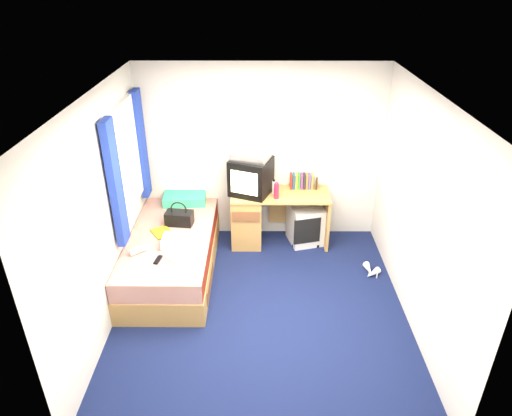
{
  "coord_description": "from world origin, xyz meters",
  "views": [
    {
      "loc": [
        -0.03,
        -3.99,
        3.43
      ],
      "look_at": [
        -0.06,
        0.7,
        0.92
      ],
      "focal_mm": 32.0,
      "sensor_mm": 36.0,
      "label": 1
    }
  ],
  "objects_px": {
    "towel": "(177,241)",
    "remote_control": "(158,260)",
    "magazine": "(162,232)",
    "vcr": "(251,156)",
    "picture_frame": "(317,183)",
    "storage_cube": "(306,224)",
    "white_heels": "(371,271)",
    "water_bottle": "(138,250)",
    "colour_swatch_fan": "(172,260)",
    "handbag": "(179,218)",
    "pink_water_bottle": "(276,191)",
    "aerosol_can": "(274,187)",
    "desk": "(259,215)",
    "crt_tv": "(251,176)",
    "bed": "(172,254)",
    "pillow": "(185,198)"
  },
  "relations": [
    {
      "from": "desk",
      "to": "remote_control",
      "type": "height_order",
      "value": "desk"
    },
    {
      "from": "storage_cube",
      "to": "vcr",
      "type": "relative_size",
      "value": 1.17
    },
    {
      "from": "crt_tv",
      "to": "remote_control",
      "type": "relative_size",
      "value": 3.84
    },
    {
      "from": "water_bottle",
      "to": "colour_swatch_fan",
      "type": "height_order",
      "value": "water_bottle"
    },
    {
      "from": "crt_tv",
      "to": "remote_control",
      "type": "distance_m",
      "value": 1.68
    },
    {
      "from": "white_heels",
      "to": "picture_frame",
      "type": "bearing_deg",
      "value": 124.09
    },
    {
      "from": "storage_cube",
      "to": "vcr",
      "type": "height_order",
      "value": "vcr"
    },
    {
      "from": "pink_water_bottle",
      "to": "remote_control",
      "type": "distance_m",
      "value": 1.77
    },
    {
      "from": "remote_control",
      "to": "white_heels",
      "type": "distance_m",
      "value": 2.61
    },
    {
      "from": "aerosol_can",
      "to": "water_bottle",
      "type": "relative_size",
      "value": 0.9
    },
    {
      "from": "vcr",
      "to": "magazine",
      "type": "relative_size",
      "value": 1.64
    },
    {
      "from": "picture_frame",
      "to": "towel",
      "type": "distance_m",
      "value": 2.07
    },
    {
      "from": "desk",
      "to": "picture_frame",
      "type": "relative_size",
      "value": 9.29
    },
    {
      "from": "storage_cube",
      "to": "towel",
      "type": "xyz_separation_m",
      "value": [
        -1.59,
        -0.97,
        0.33
      ]
    },
    {
      "from": "pink_water_bottle",
      "to": "remote_control",
      "type": "height_order",
      "value": "pink_water_bottle"
    },
    {
      "from": "colour_swatch_fan",
      "to": "handbag",
      "type": "bearing_deg",
      "value": 92.91
    },
    {
      "from": "handbag",
      "to": "remote_control",
      "type": "bearing_deg",
      "value": -91.47
    },
    {
      "from": "pink_water_bottle",
      "to": "aerosol_can",
      "type": "height_order",
      "value": "pink_water_bottle"
    },
    {
      "from": "remote_control",
      "to": "towel",
      "type": "bearing_deg",
      "value": 71.45
    },
    {
      "from": "handbag",
      "to": "colour_swatch_fan",
      "type": "distance_m",
      "value": 0.8
    },
    {
      "from": "bed",
      "to": "water_bottle",
      "type": "distance_m",
      "value": 0.57
    },
    {
      "from": "towel",
      "to": "magazine",
      "type": "xyz_separation_m",
      "value": [
        -0.23,
        0.28,
        -0.05
      ]
    },
    {
      "from": "towel",
      "to": "remote_control",
      "type": "bearing_deg",
      "value": -118.29
    },
    {
      "from": "crt_tv",
      "to": "white_heels",
      "type": "height_order",
      "value": "crt_tv"
    },
    {
      "from": "vcr",
      "to": "storage_cube",
      "type": "bearing_deg",
      "value": 19.44
    },
    {
      "from": "handbag",
      "to": "magazine",
      "type": "relative_size",
      "value": 1.27
    },
    {
      "from": "pink_water_bottle",
      "to": "desk",
      "type": "bearing_deg",
      "value": 144.46
    },
    {
      "from": "water_bottle",
      "to": "picture_frame",
      "type": "bearing_deg",
      "value": 30.6
    },
    {
      "from": "handbag",
      "to": "aerosol_can",
      "type": "bearing_deg",
      "value": 27.36
    },
    {
      "from": "picture_frame",
      "to": "magazine",
      "type": "height_order",
      "value": "picture_frame"
    },
    {
      "from": "white_heels",
      "to": "water_bottle",
      "type": "bearing_deg",
      "value": -172.82
    },
    {
      "from": "bed",
      "to": "pillow",
      "type": "height_order",
      "value": "pillow"
    },
    {
      "from": "aerosol_can",
      "to": "towel",
      "type": "relative_size",
      "value": 0.54
    },
    {
      "from": "desk",
      "to": "pink_water_bottle",
      "type": "xyz_separation_m",
      "value": [
        0.22,
        -0.15,
        0.45
      ]
    },
    {
      "from": "pink_water_bottle",
      "to": "handbag",
      "type": "height_order",
      "value": "pink_water_bottle"
    },
    {
      "from": "aerosol_can",
      "to": "water_bottle",
      "type": "distance_m",
      "value": 1.93
    },
    {
      "from": "pillow",
      "to": "magazine",
      "type": "distance_m",
      "value": 0.83
    },
    {
      "from": "colour_swatch_fan",
      "to": "pink_water_bottle",
      "type": "bearing_deg",
      "value": 43.25
    },
    {
      "from": "vcr",
      "to": "picture_frame",
      "type": "bearing_deg",
      "value": 28.54
    },
    {
      "from": "handbag",
      "to": "magazine",
      "type": "xyz_separation_m",
      "value": [
        -0.18,
        -0.22,
        -0.08
      ]
    },
    {
      "from": "pink_water_bottle",
      "to": "white_heels",
      "type": "distance_m",
      "value": 1.56
    },
    {
      "from": "towel",
      "to": "remote_control",
      "type": "distance_m",
      "value": 0.35
    },
    {
      "from": "magazine",
      "to": "remote_control",
      "type": "bearing_deg",
      "value": -83.6
    },
    {
      "from": "storage_cube",
      "to": "colour_swatch_fan",
      "type": "height_order",
      "value": "colour_swatch_fan"
    },
    {
      "from": "towel",
      "to": "magazine",
      "type": "distance_m",
      "value": 0.36
    },
    {
      "from": "picture_frame",
      "to": "colour_swatch_fan",
      "type": "distance_m",
      "value": 2.25
    },
    {
      "from": "bed",
      "to": "white_heels",
      "type": "bearing_deg",
      "value": -0.77
    },
    {
      "from": "picture_frame",
      "to": "white_heels",
      "type": "distance_m",
      "value": 1.36
    },
    {
      "from": "picture_frame",
      "to": "magazine",
      "type": "bearing_deg",
      "value": -145.42
    },
    {
      "from": "white_heels",
      "to": "towel",
      "type": "bearing_deg",
      "value": -175.3
    }
  ]
}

